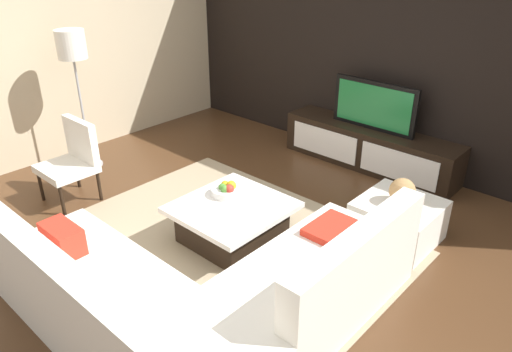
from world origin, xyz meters
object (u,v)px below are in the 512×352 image
at_px(floor_lamp, 72,53).
at_px(fruit_bowl, 226,190).
at_px(television, 374,106).
at_px(coffee_table, 232,222).
at_px(media_console, 369,148).
at_px(ottoman, 398,221).
at_px(sectional_couch, 201,296).
at_px(accent_chair_near, 73,156).
at_px(decorative_ball, 402,191).

bearing_deg(floor_lamp, fruit_bowl, 3.11).
height_order(television, coffee_table, television).
relative_size(media_console, ottoman, 3.16).
distance_m(television, coffee_table, 2.37).
distance_m(sectional_couch, ottoman, 2.06).
relative_size(media_console, floor_lamp, 1.33).
bearing_deg(accent_chair_near, sectional_couch, -11.94).
height_order(ottoman, decorative_ball, decorative_ball).
height_order(sectional_couch, decorative_ball, sectional_couch).
xyz_separation_m(ottoman, decorative_ball, (0.00, 0.00, 0.32)).
distance_m(television, floor_lamp, 3.53).
distance_m(sectional_couch, coffee_table, 1.14).
bearing_deg(television, media_console, -90.00).
height_order(television, fruit_bowl, television).
distance_m(sectional_couch, fruit_bowl, 1.33).
xyz_separation_m(media_console, sectional_couch, (0.53, -3.25, 0.03)).
distance_m(media_console, television, 0.54).
bearing_deg(sectional_couch, media_console, 99.23).
xyz_separation_m(media_console, coffee_table, (-0.10, -2.30, -0.05)).
height_order(accent_chair_near, ottoman, accent_chair_near).
xyz_separation_m(media_console, accent_chair_near, (-1.94, -2.83, 0.24)).
bearing_deg(coffee_table, ottoman, 42.69).
height_order(media_console, accent_chair_near, accent_chair_near).
height_order(fruit_bowl, decorative_ball, decorative_ball).
height_order(coffee_table, fruit_bowl, fruit_bowl).
bearing_deg(television, accent_chair_near, -124.38).
height_order(floor_lamp, ottoman, floor_lamp).
height_order(coffee_table, decorative_ball, decorative_ball).
xyz_separation_m(sectional_couch, coffee_table, (-0.63, 0.95, -0.08)).
distance_m(television, fruit_bowl, 2.24).
height_order(sectional_couch, accent_chair_near, accent_chair_near).
relative_size(sectional_couch, floor_lamp, 1.46).
distance_m(television, accent_chair_near, 3.45).
relative_size(television, decorative_ball, 4.50).
relative_size(accent_chair_near, fruit_bowl, 3.11).
bearing_deg(accent_chair_near, decorative_ball, 25.58).
xyz_separation_m(television, fruit_bowl, (-0.27, -2.19, -0.36)).
height_order(television, ottoman, television).
bearing_deg(floor_lamp, coffee_table, 0.54).
bearing_deg(decorative_ball, fruit_bowl, -144.15).
xyz_separation_m(media_console, ottoman, (1.04, -1.25, -0.05)).
bearing_deg(media_console, ottoman, -50.30).
bearing_deg(ottoman, decorative_ball, 0.00).
bearing_deg(ottoman, sectional_couch, -104.29).
relative_size(television, coffee_table, 1.10).
xyz_separation_m(coffee_table, floor_lamp, (-2.48, -0.02, 1.20)).
xyz_separation_m(media_console, floor_lamp, (-2.58, -2.32, 1.15)).
bearing_deg(television, coffee_table, -92.49).
bearing_deg(ottoman, accent_chair_near, -151.94).
bearing_deg(fruit_bowl, coffee_table, -30.44).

